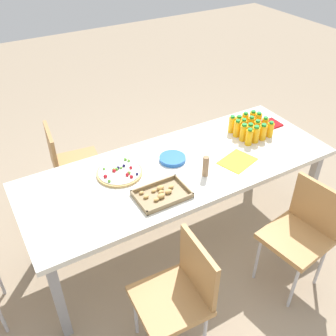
# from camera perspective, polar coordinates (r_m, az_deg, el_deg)

# --- Properties ---
(ground_plane) EXTENTS (12.00, 12.00, 0.00)m
(ground_plane) POSITION_cam_1_polar(r_m,az_deg,el_deg) (3.30, 1.52, -10.33)
(ground_plane) COLOR gray
(party_table) EXTENTS (2.34, 0.88, 0.75)m
(party_table) POSITION_cam_1_polar(r_m,az_deg,el_deg) (2.83, 1.74, -0.70)
(party_table) COLOR silver
(party_table) RESTS_ON ground_plane
(chair_far_left) EXTENTS (0.45, 0.45, 0.83)m
(chair_far_left) POSITION_cam_1_polar(r_m,az_deg,el_deg) (2.82, 19.56, -8.62)
(chair_far_left) COLOR #B7844C
(chair_far_left) RESTS_ON ground_plane
(chair_far_right) EXTENTS (0.42, 0.42, 0.83)m
(chair_far_right) POSITION_cam_1_polar(r_m,az_deg,el_deg) (2.34, 1.80, -17.95)
(chair_far_right) COLOR #B7844C
(chair_far_right) RESTS_ON ground_plane
(chair_near_right) EXTENTS (0.44, 0.44, 0.83)m
(chair_near_right) POSITION_cam_1_polar(r_m,az_deg,el_deg) (3.39, -14.66, 1.01)
(chair_near_right) COLOR #B7844C
(chair_near_right) RESTS_ON ground_plane
(juice_bottle_0) EXTENTS (0.06, 0.06, 0.14)m
(juice_bottle_0) POSITION_cam_1_polar(r_m,az_deg,el_deg) (3.35, 12.55, 7.29)
(juice_bottle_0) COLOR #F9AC14
(juice_bottle_0) RESTS_ON party_table
(juice_bottle_1) EXTENTS (0.05, 0.05, 0.14)m
(juice_bottle_1) POSITION_cam_1_polar(r_m,az_deg,el_deg) (3.30, 11.46, 7.04)
(juice_bottle_1) COLOR #F9AC14
(juice_bottle_1) RESTS_ON party_table
(juice_bottle_2) EXTENTS (0.06, 0.06, 0.13)m
(juice_bottle_2) POSITION_cam_1_polar(r_m,az_deg,el_deg) (3.25, 10.53, 6.62)
(juice_bottle_2) COLOR #FBAD14
(juice_bottle_2) RESTS_ON party_table
(juice_bottle_3) EXTENTS (0.05, 0.05, 0.15)m
(juice_bottle_3) POSITION_cam_1_polar(r_m,az_deg,el_deg) (3.21, 9.55, 6.47)
(juice_bottle_3) COLOR #FAAF14
(juice_bottle_3) RESTS_ON party_table
(juice_bottle_4) EXTENTS (0.06, 0.06, 0.15)m
(juice_bottle_4) POSITION_cam_1_polar(r_m,az_deg,el_deg) (3.30, 13.35, 6.89)
(juice_bottle_4) COLOR #F9AF14
(juice_bottle_4) RESTS_ON party_table
(juice_bottle_5) EXTENTS (0.06, 0.06, 0.14)m
(juice_bottle_5) POSITION_cam_1_polar(r_m,az_deg,el_deg) (3.25, 12.32, 6.43)
(juice_bottle_5) COLOR #FAAC14
(juice_bottle_5) RESTS_ON party_table
(juice_bottle_6) EXTENTS (0.05, 0.05, 0.14)m
(juice_bottle_6) POSITION_cam_1_polar(r_m,az_deg,el_deg) (3.21, 11.23, 6.10)
(juice_bottle_6) COLOR #F9AE14
(juice_bottle_6) RESTS_ON party_table
(juice_bottle_7) EXTENTS (0.05, 0.05, 0.15)m
(juice_bottle_7) POSITION_cam_1_polar(r_m,az_deg,el_deg) (3.16, 10.31, 5.84)
(juice_bottle_7) COLOR #FAAB14
(juice_bottle_7) RESTS_ON party_table
(juice_bottle_8) EXTENTS (0.05, 0.05, 0.15)m
(juice_bottle_8) POSITION_cam_1_polar(r_m,az_deg,el_deg) (3.25, 14.28, 6.19)
(juice_bottle_8) COLOR #FAAB14
(juice_bottle_8) RESTS_ON party_table
(juice_bottle_9) EXTENTS (0.06, 0.06, 0.14)m
(juice_bottle_9) POSITION_cam_1_polar(r_m,az_deg,el_deg) (3.21, 13.18, 5.86)
(juice_bottle_9) COLOR #F9AD14
(juice_bottle_9) RESTS_ON party_table
(juice_bottle_10) EXTENTS (0.06, 0.06, 0.13)m
(juice_bottle_10) POSITION_cam_1_polar(r_m,az_deg,el_deg) (3.16, 12.17, 5.42)
(juice_bottle_10) COLOR #F9AB14
(juice_bottle_10) RESTS_ON party_table
(juice_bottle_11) EXTENTS (0.06, 0.06, 0.15)m
(juice_bottle_11) POSITION_cam_1_polar(r_m,az_deg,el_deg) (3.11, 11.25, 5.24)
(juice_bottle_11) COLOR #F9AE14
(juice_bottle_11) RESTS_ON party_table
(juice_bottle_12) EXTENTS (0.05, 0.05, 0.14)m
(juice_bottle_12) POSITION_cam_1_polar(r_m,az_deg,el_deg) (3.21, 15.09, 5.59)
(juice_bottle_12) COLOR #FAAE14
(juice_bottle_12) RESTS_ON party_table
(juice_bottle_13) EXTENTS (0.06, 0.06, 0.14)m
(juice_bottle_13) POSITION_cam_1_polar(r_m,az_deg,el_deg) (3.16, 14.03, 5.24)
(juice_bottle_13) COLOR #FAAC14
(juice_bottle_13) RESTS_ON party_table
(juice_bottle_14) EXTENTS (0.06, 0.06, 0.15)m
(juice_bottle_14) POSITION_cam_1_polar(r_m,az_deg,el_deg) (3.11, 13.00, 4.93)
(juice_bottle_14) COLOR #F9AC14
(juice_bottle_14) RESTS_ON party_table
(juice_bottle_15) EXTENTS (0.06, 0.06, 0.15)m
(juice_bottle_15) POSITION_cam_1_polar(r_m,az_deg,el_deg) (3.07, 12.06, 4.56)
(juice_bottle_15) COLOR #F9AE14
(juice_bottle_15) RESTS_ON party_table
(fruit_pizza) EXTENTS (0.33, 0.33, 0.05)m
(fruit_pizza) POSITION_cam_1_polar(r_m,az_deg,el_deg) (2.73, -7.27, -0.68)
(fruit_pizza) COLOR tan
(fruit_pizza) RESTS_ON party_table
(snack_tray) EXTENTS (0.35, 0.24, 0.04)m
(snack_tray) POSITION_cam_1_polar(r_m,az_deg,el_deg) (2.52, -0.97, -3.97)
(snack_tray) COLOR olive
(snack_tray) RESTS_ON party_table
(plate_stack) EXTENTS (0.20, 0.20, 0.03)m
(plate_stack) POSITION_cam_1_polar(r_m,az_deg,el_deg) (2.84, 0.68, 1.41)
(plate_stack) COLOR blue
(plate_stack) RESTS_ON party_table
(napkin_stack) EXTENTS (0.15, 0.15, 0.01)m
(napkin_stack) POSITION_cam_1_polar(r_m,az_deg,el_deg) (3.42, 15.20, 6.43)
(napkin_stack) COLOR red
(napkin_stack) RESTS_ON party_table
(cardboard_tube) EXTENTS (0.04, 0.04, 0.16)m
(cardboard_tube) POSITION_cam_1_polar(r_m,az_deg,el_deg) (2.67, 5.66, 0.26)
(cardboard_tube) COLOR #9E7A56
(cardboard_tube) RESTS_ON party_table
(paper_folder) EXTENTS (0.31, 0.27, 0.01)m
(paper_folder) POSITION_cam_1_polar(r_m,az_deg,el_deg) (2.89, 10.36, 1.03)
(paper_folder) COLOR yellow
(paper_folder) RESTS_ON party_table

